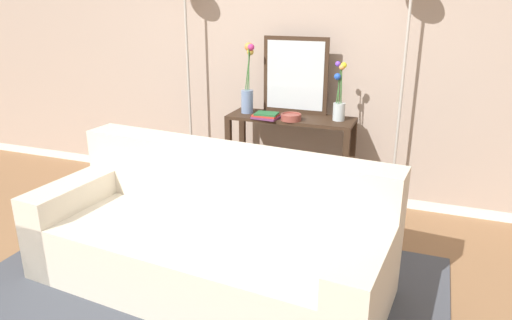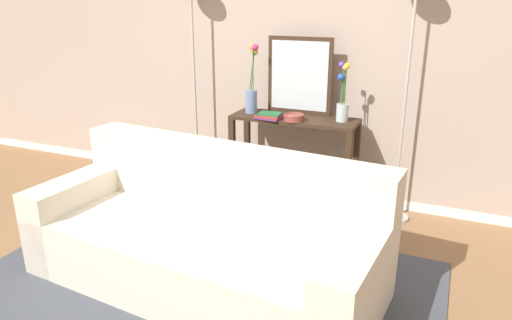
{
  "view_description": "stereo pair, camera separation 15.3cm",
  "coord_description": "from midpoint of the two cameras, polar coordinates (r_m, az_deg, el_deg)",
  "views": [
    {
      "loc": [
        1.31,
        -2.13,
        1.84
      ],
      "look_at": [
        0.12,
        1.04,
        0.67
      ],
      "focal_mm": 33.35,
      "sensor_mm": 36.0,
      "label": 1
    },
    {
      "loc": [
        1.46,
        -2.07,
        1.84
      ],
      "look_at": [
        0.12,
        1.04,
        0.67
      ],
      "focal_mm": 33.35,
      "sensor_mm": 36.0,
      "label": 2
    }
  ],
  "objects": [
    {
      "name": "book_row_under_console",
      "position": [
        4.5,
        1.79,
        -4.28
      ],
      "size": [
        0.33,
        0.17,
        0.12
      ],
      "color": "#6B3360",
      "rests_on": "ground"
    },
    {
      "name": "vase_tall_flowers",
      "position": [
        4.26,
        0.56,
        8.69
      ],
      "size": [
        0.12,
        0.13,
        0.62
      ],
      "color": "#6B84AD",
      "rests_on": "console_table"
    },
    {
      "name": "fruit_bowl",
      "position": [
        4.03,
        5.68,
        5.11
      ],
      "size": [
        0.17,
        0.17,
        0.06
      ],
      "color": "brown",
      "rests_on": "console_table"
    },
    {
      "name": "area_rug",
      "position": [
        3.25,
        -5.88,
        -15.43
      ],
      "size": [
        3.06,
        2.05,
        0.01
      ],
      "color": "#474C56",
      "rests_on": "ground"
    },
    {
      "name": "back_wall",
      "position": [
        4.49,
        5.39,
        12.89
      ],
      "size": [
        12.0,
        0.15,
        2.73
      ],
      "color": "white",
      "rests_on": "ground"
    },
    {
      "name": "floor_lamp_right",
      "position": [
        3.99,
        19.27,
        13.73
      ],
      "size": [
        0.28,
        0.28,
        1.96
      ],
      "color": "#B7B2A8",
      "rests_on": "ground"
    },
    {
      "name": "floor_lamp_left",
      "position": [
        4.58,
        -6.66,
        15.03
      ],
      "size": [
        0.28,
        0.28,
        1.94
      ],
      "color": "#B7B2A8",
      "rests_on": "ground"
    },
    {
      "name": "couch",
      "position": [
        3.21,
        -4.53,
        -9.5
      ],
      "size": [
        2.41,
        1.17,
        0.88
      ],
      "color": "beige",
      "rests_on": "ground"
    },
    {
      "name": "wall_mirror",
      "position": [
        4.24,
        6.29,
        10.0
      ],
      "size": [
        0.58,
        0.02,
        0.67
      ],
      "color": "#382619",
      "rests_on": "console_table"
    },
    {
      "name": "console_table",
      "position": [
        4.23,
        5.56,
        1.55
      ],
      "size": [
        1.1,
        0.38,
        0.85
      ],
      "color": "#382619",
      "rests_on": "ground"
    },
    {
      "name": "ground_plane",
      "position": [
        3.12,
        -8.51,
        -17.54
      ],
      "size": [
        16.0,
        16.0,
        0.02
      ],
      "primitive_type": "cube",
      "color": "#936B47"
    },
    {
      "name": "book_stack",
      "position": [
        4.09,
        2.67,
        5.31
      ],
      "size": [
        0.23,
        0.18,
        0.05
      ],
      "color": "#6B3360",
      "rests_on": "console_table"
    },
    {
      "name": "vase_short_flowers",
      "position": [
        4.04,
        11.44,
        6.82
      ],
      "size": [
        0.11,
        0.11,
        0.49
      ],
      "color": "silver",
      "rests_on": "console_table"
    }
  ]
}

